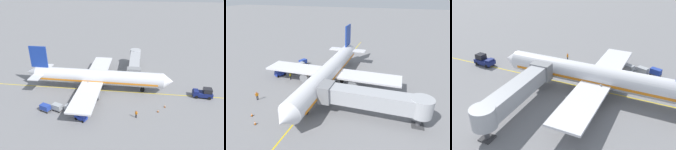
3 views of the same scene
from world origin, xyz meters
The scene contains 13 objects.
ground_plane centered at (0.00, 0.00, 0.00)m, with size 400.00×400.00×0.00m, color slate.
gate_lead_in_line centered at (0.00, 0.00, 0.00)m, with size 0.24×80.00×0.01m, color gold.
parked_airliner centered at (-0.80, -1.16, 3.19)m, with size 30.04×37.23×10.63m.
jet_bridge centered at (-11.35, 7.93, 3.46)m, with size 17.62×3.50×4.98m.
baggage_tug_lead centered at (12.34, -1.85, 0.71)m, with size 2.16×2.77×1.62m.
baggage_cart_front centered at (9.94, -4.91, 0.95)m, with size 1.97×2.96×1.58m.
baggage_cart_second_in_train centered at (9.86, -7.76, 0.95)m, with size 1.97×2.96×1.58m.
baggage_cart_third_in_train centered at (10.37, -10.23, 0.95)m, with size 1.97×2.96×1.58m.
ground_crew_wing_walker centered at (10.17, 9.02, 0.95)m, with size 0.50×0.63×1.69m.
ground_crew_loader centered at (8.92, -0.94, 0.95)m, with size 0.24×0.72×1.69m.
ground_crew_marshaller centered at (4.50, -0.85, 0.95)m, with size 0.72×0.32×1.69m.
safety_cone_nose_left centered at (7.66, 13.59, 0.29)m, with size 0.36×0.36×0.59m.
safety_cone_nose_right centered at (5.66, 15.22, 0.29)m, with size 0.36×0.36×0.59m.
Camera 2 is at (-13.90, 34.08, 19.24)m, focal length 30.44 mm.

